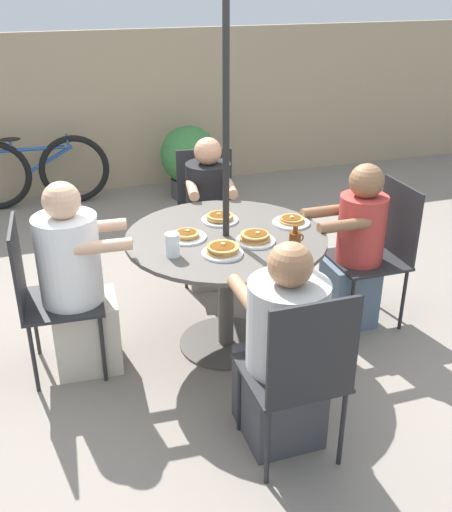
{
  "coord_description": "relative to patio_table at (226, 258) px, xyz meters",
  "views": [
    {
      "loc": [
        -1.01,
        -3.05,
        2.16
      ],
      "look_at": [
        0.0,
        0.0,
        0.62
      ],
      "focal_mm": 42.0,
      "sensor_mm": 36.0,
      "label": 1
    }
  ],
  "objects": [
    {
      "name": "pancake_plate_c",
      "position": [
        0.44,
        0.05,
        0.17
      ],
      "size": [
        0.23,
        0.23,
        0.05
      ],
      "color": "white",
      "rests_on": "patio_table"
    },
    {
      "name": "diner_north",
      "position": [
        0.0,
        -0.87,
        -0.11
      ],
      "size": [
        0.38,
        0.52,
        1.09
      ],
      "rotation": [
        0.0,
        0.0,
        0.0
      ],
      "color": "#3D3D42",
      "rests_on": "ground"
    },
    {
      "name": "patio_chair_west",
      "position": [
        -1.06,
        0.06,
        -0.07
      ],
      "size": [
        0.47,
        0.47,
        0.95
      ],
      "rotation": [
        0.0,
        0.0,
        -1.63
      ],
      "color": "#232326",
      "rests_on": "ground"
    },
    {
      "name": "potted_shrub",
      "position": [
        0.51,
        2.74,
        -0.2
      ],
      "size": [
        0.59,
        0.59,
        0.74
      ],
      "color": "#3D3D3F",
      "rests_on": "ground"
    },
    {
      "name": "umbrella_pole",
      "position": [
        0.0,
        0.0,
        0.62
      ],
      "size": [
        0.04,
        0.04,
        2.45
      ],
      "primitive_type": "cylinder",
      "color": "black",
      "rests_on": "ground"
    },
    {
      "name": "diner_west",
      "position": [
        -0.88,
        0.05,
        -0.07
      ],
      "size": [
        0.53,
        0.37,
        1.16
      ],
      "rotation": [
        0.0,
        0.0,
        -1.63
      ],
      "color": "beige",
      "rests_on": "ground"
    },
    {
      "name": "patio_table",
      "position": [
        0.0,
        0.0,
        0.0
      ],
      "size": [
        1.19,
        1.19,
        0.75
      ],
      "color": "#4C4742",
      "rests_on": "ground"
    },
    {
      "name": "syrup_bottle",
      "position": [
        0.3,
        -0.3,
        0.21
      ],
      "size": [
        0.09,
        0.07,
        0.14
      ],
      "color": "#602D0F",
      "rests_on": "patio_table"
    },
    {
      "name": "pancake_plate_d",
      "position": [
        -0.1,
        -0.23,
        0.17
      ],
      "size": [
        0.23,
        0.23,
        0.06
      ],
      "color": "white",
      "rests_on": "patio_table"
    },
    {
      "name": "patio_chair_north",
      "position": [
        0.0,
        -1.06,
        -0.07
      ],
      "size": [
        0.45,
        0.45,
        0.95
      ],
      "rotation": [
        0.0,
        0.0,
        0.0
      ],
      "color": "#232326",
      "rests_on": "ground"
    },
    {
      "name": "pancake_plate_a",
      "position": [
        0.03,
        0.22,
        0.17
      ],
      "size": [
        0.23,
        0.23,
        0.05
      ],
      "color": "white",
      "rests_on": "patio_table"
    },
    {
      "name": "ground_plane",
      "position": [
        0.0,
        0.0,
        -0.6
      ],
      "size": [
        12.0,
        12.0,
        0.0
      ],
      "primitive_type": "plane",
      "color": "gray"
    },
    {
      "name": "diner_east",
      "position": [
        0.88,
        -0.01,
        -0.08
      ],
      "size": [
        0.51,
        0.32,
        1.1
      ],
      "rotation": [
        0.0,
        0.0,
        1.56
      ],
      "color": "slate",
      "rests_on": "ground"
    },
    {
      "name": "pancake_plate_b",
      "position": [
        0.13,
        -0.14,
        0.17
      ],
      "size": [
        0.23,
        0.23,
        0.07
      ],
      "color": "white",
      "rests_on": "patio_table"
    },
    {
      "name": "bicycle",
      "position": [
        -1.01,
        2.95,
        -0.25
      ],
      "size": [
        1.45,
        0.44,
        0.71
      ],
      "rotation": [
        0.0,
        0.0,
        -0.04
      ],
      "color": "black",
      "rests_on": "ground"
    },
    {
      "name": "patio_chair_east",
      "position": [
        1.06,
        -0.01,
        -0.07
      ],
      "size": [
        0.45,
        0.45,
        0.95
      ],
      "rotation": [
        0.0,
        0.0,
        1.56
      ],
      "color": "#232326",
      "rests_on": "ground"
    },
    {
      "name": "patio_chair_south",
      "position": [
        0.19,
        1.04,
        -0.07
      ],
      "size": [
        0.52,
        0.52,
        0.95
      ],
      "rotation": [
        0.0,
        0.0,
        -3.32
      ],
      "color": "#232326",
      "rests_on": "ground"
    },
    {
      "name": "drinking_glass_a",
      "position": [
        -0.36,
        -0.17,
        0.22
      ],
      "size": [
        0.08,
        0.08,
        0.13
      ],
      "primitive_type": "cylinder",
      "color": "silver",
      "rests_on": "patio_table"
    },
    {
      "name": "coffee_cup",
      "position": [
        0.15,
        -0.48,
        0.2
      ],
      "size": [
        0.08,
        0.08,
        0.11
      ],
      "color": "white",
      "rests_on": "patio_table"
    },
    {
      "name": "pancake_plate_e",
      "position": [
        -0.23,
        0.03,
        0.17
      ],
      "size": [
        0.23,
        0.23,
        0.05
      ],
      "color": "white",
      "rests_on": "patio_table"
    },
    {
      "name": "diner_south",
      "position": [
        0.15,
        0.86,
        -0.1
      ],
      "size": [
        0.39,
        0.51,
        1.11
      ],
      "rotation": [
        0.0,
        0.0,
        -3.32
      ],
      "color": "gray",
      "rests_on": "ground"
    },
    {
      "name": "back_fence",
      "position": [
        0.0,
        3.26,
        0.21
      ],
      "size": [
        10.0,
        0.06,
        1.63
      ],
      "primitive_type": "cube",
      "color": "tan",
      "rests_on": "ground"
    }
  ]
}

